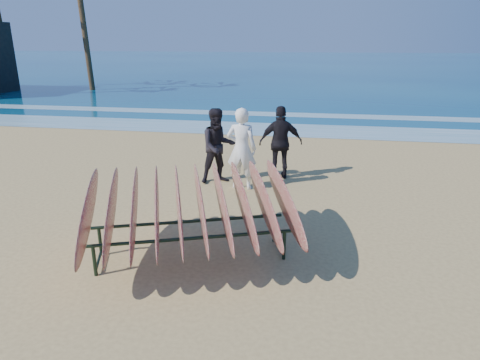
{
  "coord_description": "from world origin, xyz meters",
  "views": [
    {
      "loc": [
        1.28,
        -6.57,
        3.46
      ],
      "look_at": [
        0.0,
        0.8,
        0.95
      ],
      "focal_mm": 32.0,
      "sensor_mm": 36.0,
      "label": 1
    }
  ],
  "objects_px": {
    "person_dark_a": "(218,146)",
    "person_dark_b": "(281,143)",
    "surfboard_rack": "(190,207)",
    "person_white": "(242,149)"
  },
  "relations": [
    {
      "from": "person_white",
      "to": "person_dark_b",
      "type": "distance_m",
      "value": 1.28
    },
    {
      "from": "person_dark_a",
      "to": "person_dark_b",
      "type": "bearing_deg",
      "value": -6.64
    },
    {
      "from": "person_dark_a",
      "to": "person_dark_b",
      "type": "relative_size",
      "value": 1.0
    },
    {
      "from": "surfboard_rack",
      "to": "person_dark_a",
      "type": "distance_m",
      "value": 3.88
    },
    {
      "from": "person_white",
      "to": "person_dark_b",
      "type": "xyz_separation_m",
      "value": [
        0.84,
        0.96,
        -0.04
      ]
    },
    {
      "from": "surfboard_rack",
      "to": "person_white",
      "type": "height_order",
      "value": "person_white"
    },
    {
      "from": "person_white",
      "to": "person_dark_b",
      "type": "relative_size",
      "value": 1.05
    },
    {
      "from": "person_white",
      "to": "person_dark_a",
      "type": "xyz_separation_m",
      "value": [
        -0.64,
        0.36,
        -0.05
      ]
    },
    {
      "from": "person_white",
      "to": "person_dark_b",
      "type": "height_order",
      "value": "person_white"
    },
    {
      "from": "surfboard_rack",
      "to": "person_dark_b",
      "type": "distance_m",
      "value": 4.6
    }
  ]
}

